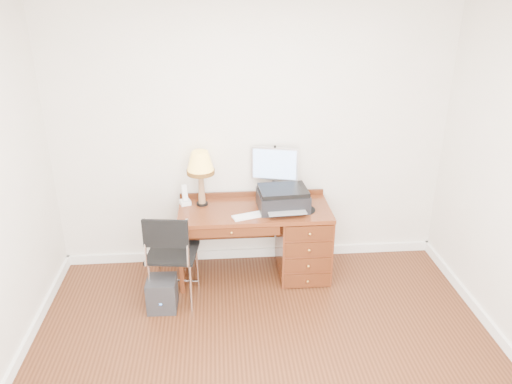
{
  "coord_description": "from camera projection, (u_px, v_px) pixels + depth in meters",
  "views": [
    {
      "loc": [
        -0.34,
        -3.05,
        2.86
      ],
      "look_at": [
        -0.0,
        1.2,
        1.02
      ],
      "focal_mm": 35.0,
      "sensor_mm": 36.0,
      "label": 1
    }
  ],
  "objects": [
    {
      "name": "monitor",
      "position": [
        274.0,
        167.0,
        5.03
      ],
      "size": [
        0.47,
        0.21,
        0.55
      ],
      "rotation": [
        0.0,
        0.0,
        -0.25
      ],
      "color": "silver",
      "rests_on": "desk"
    },
    {
      "name": "leg_lamp",
      "position": [
        200.0,
        166.0,
        4.85
      ],
      "size": [
        0.27,
        0.27,
        0.56
      ],
      "color": "black",
      "rests_on": "desk"
    },
    {
      "name": "room_shell",
      "position": [
        261.0,
        315.0,
        4.51
      ],
      "size": [
        4.0,
        4.0,
        4.0
      ],
      "color": "silver",
      "rests_on": "ground"
    },
    {
      "name": "desk",
      "position": [
        286.0,
        237.0,
        5.09
      ],
      "size": [
        1.5,
        0.67,
        0.75
      ],
      "color": "#632B14",
      "rests_on": "ground"
    },
    {
      "name": "pen_cup",
      "position": [
        296.0,
        196.0,
        5.1
      ],
      "size": [
        0.08,
        0.08,
        0.09
      ],
      "primitive_type": "cylinder",
      "color": "black",
      "rests_on": "desk"
    },
    {
      "name": "chair",
      "position": [
        171.0,
        250.0,
        4.54
      ],
      "size": [
        0.5,
        0.5,
        0.94
      ],
      "rotation": [
        0.0,
        0.0,
        -0.12
      ],
      "color": "black",
      "rests_on": "ground"
    },
    {
      "name": "keyboard",
      "position": [
        253.0,
        215.0,
        4.78
      ],
      "size": [
        0.42,
        0.23,
        0.02
      ],
      "primitive_type": "cube",
      "rotation": [
        0.0,
        0.0,
        0.32
      ],
      "color": "white",
      "rests_on": "desk"
    },
    {
      "name": "ground",
      "position": [
        268.0,
        369.0,
        3.95
      ],
      "size": [
        4.0,
        4.0,
        0.0
      ],
      "primitive_type": "plane",
      "color": "#391B0D",
      "rests_on": "ground"
    },
    {
      "name": "equipment_box",
      "position": [
        162.0,
        294.0,
        4.62
      ],
      "size": [
        0.27,
        0.27,
        0.31
      ],
      "primitive_type": "cube",
      "rotation": [
        0.0,
        0.0,
        -0.03
      ],
      "color": "black",
      "rests_on": "ground"
    },
    {
      "name": "printer",
      "position": [
        283.0,
        198.0,
        4.9
      ],
      "size": [
        0.51,
        0.41,
        0.21
      ],
      "rotation": [
        0.0,
        0.0,
        0.07
      ],
      "color": "black",
      "rests_on": "desk"
    },
    {
      "name": "mouse_pad",
      "position": [
        303.0,
        209.0,
        4.89
      ],
      "size": [
        0.24,
        0.24,
        0.05
      ],
      "color": "black",
      "rests_on": "desk"
    },
    {
      "name": "phone",
      "position": [
        185.0,
        199.0,
        5.0
      ],
      "size": [
        0.13,
        0.13,
        0.21
      ],
      "rotation": [
        0.0,
        0.0,
        0.33
      ],
      "color": "white",
      "rests_on": "desk"
    }
  ]
}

